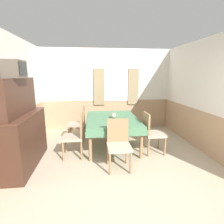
{
  "coord_description": "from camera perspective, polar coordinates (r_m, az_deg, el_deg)",
  "views": [
    {
      "loc": [
        -0.48,
        -2.12,
        1.79
      ],
      "look_at": [
        -0.0,
        2.09,
        0.88
      ],
      "focal_mm": 28.0,
      "sensor_mm": 36.0,
      "label": 1
    }
  ],
  "objects": [
    {
      "name": "sideboard",
      "position": [
        3.82,
        -27.22,
        -5.23
      ],
      "size": [
        0.46,
        1.54,
        1.72
      ],
      "color": "#3D2319",
      "rests_on": "ground_plane"
    },
    {
      "name": "chair_left_far",
      "position": [
        4.91,
        -10.67,
        -3.1
      ],
      "size": [
        0.44,
        0.44,
        0.95
      ],
      "rotation": [
        0.0,
        0.0,
        1.57
      ],
      "color": "#93704C",
      "rests_on": "ground_plane"
    },
    {
      "name": "dining_table",
      "position": [
        4.39,
        -0.03,
        -3.2
      ],
      "size": [
        1.28,
        1.76,
        0.73
      ],
      "color": "#4C7A56",
      "rests_on": "ground_plane"
    },
    {
      "name": "tv",
      "position": [
        3.53,
        -29.21,
        12.13
      ],
      "size": [
        0.29,
        0.42,
        0.31
      ],
      "color": "#51473D",
      "rests_on": "sideboard"
    },
    {
      "name": "chair_right_near",
      "position": [
        4.12,
        12.75,
        -6.19
      ],
      "size": [
        0.44,
        0.44,
        0.95
      ],
      "rotation": [
        0.0,
        0.0,
        4.71
      ],
      "color": "#93704C",
      "rests_on": "ground_plane"
    },
    {
      "name": "chair_left_near",
      "position": [
        3.91,
        -11.73,
        -7.11
      ],
      "size": [
        0.44,
        0.44,
        0.95
      ],
      "rotation": [
        0.0,
        0.0,
        1.57
      ],
      "color": "#93704C",
      "rests_on": "ground_plane"
    },
    {
      "name": "vase",
      "position": [
        4.32,
        0.51,
        -1.14
      ],
      "size": [
        0.14,
        0.14,
        0.14
      ],
      "color": "#A39989",
      "rests_on": "dining_table"
    },
    {
      "name": "ground_plane",
      "position": [
        2.81,
        5.51,
        -27.38
      ],
      "size": [
        16.0,
        16.0,
        0.0
      ],
      "primitive_type": "plane",
      "color": "tan"
    },
    {
      "name": "wall_back",
      "position": [
        5.8,
        -1.55,
        7.36
      ],
      "size": [
        4.54,
        0.09,
        2.6
      ],
      "color": "white",
      "rests_on": "ground_plane"
    },
    {
      "name": "chair_head_near",
      "position": [
        3.4,
        2.09,
        -9.89
      ],
      "size": [
        0.44,
        0.44,
        0.95
      ],
      "rotation": [
        0.0,
        0.0,
        3.14
      ],
      "color": "#93704C",
      "rests_on": "ground_plane"
    },
    {
      "name": "wall_left",
      "position": [
        4.27,
        -28.72,
        4.1
      ],
      "size": [
        0.05,
        4.02,
        2.6
      ],
      "color": "white",
      "rests_on": "ground_plane"
    },
    {
      "name": "wall_right",
      "position": [
        4.72,
        26.74,
        4.93
      ],
      "size": [
        0.05,
        4.02,
        2.6
      ],
      "color": "white",
      "rests_on": "ground_plane"
    }
  ]
}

